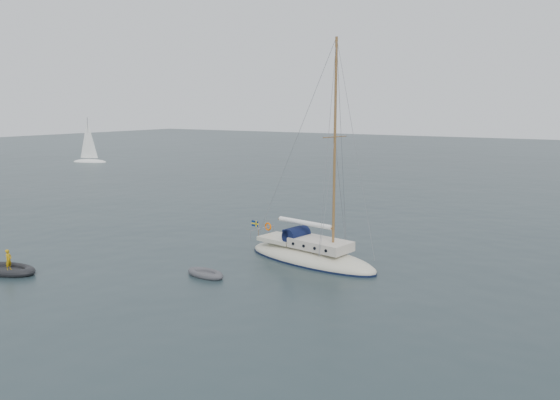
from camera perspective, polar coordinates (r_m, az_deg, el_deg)
The scene contains 5 objects.
ground at distance 31.63m, azimuth 2.12°, elevation -7.90°, with size 300.00×300.00×0.00m, color black.
sailboat at distance 34.14m, azimuth 3.28°, elevation -4.71°, with size 9.90×2.97×14.11m.
dinghy at distance 31.73m, azimuth -7.80°, elevation -7.62°, with size 2.57×1.16×0.37m.
rib at distance 35.82m, azimuth -26.68°, elevation -6.45°, with size 3.92×1.78×1.44m.
distant_yacht_a at distance 99.84m, azimuth -19.38°, elevation 5.73°, with size 6.17×3.29×8.18m.
Camera 1 is at (14.84, -26.23, 9.61)m, focal length 35.00 mm.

